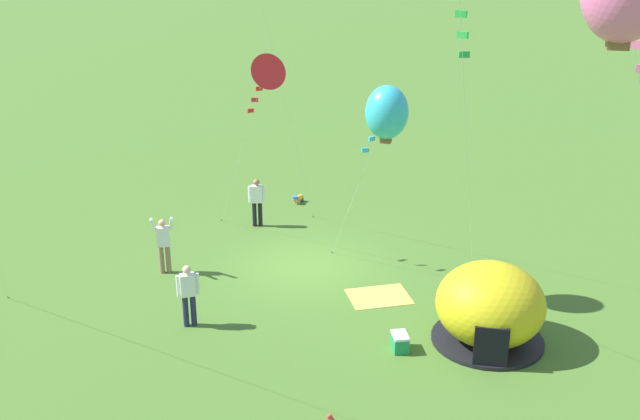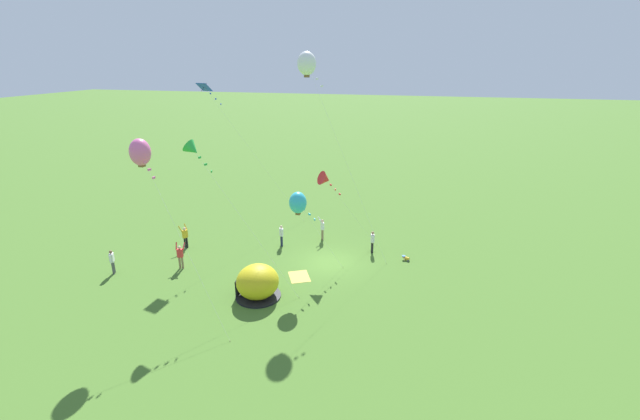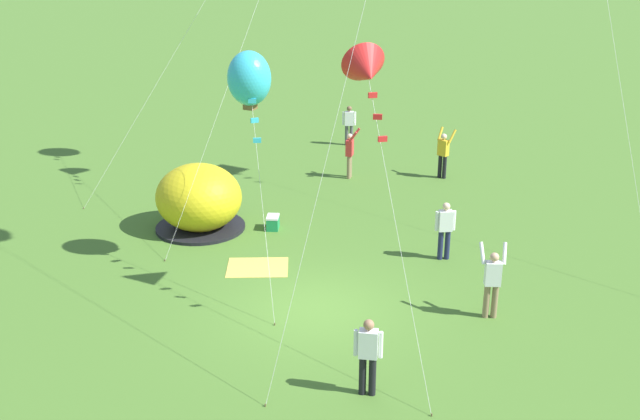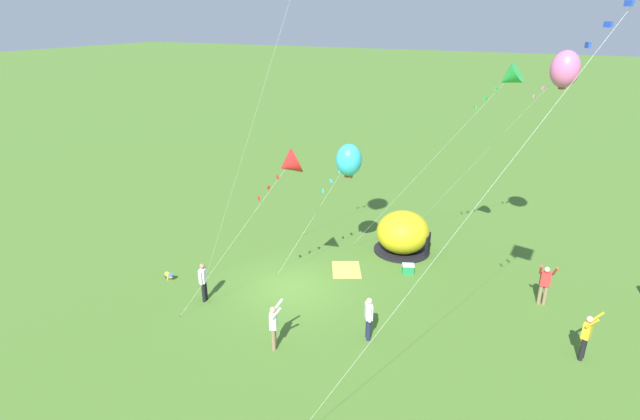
{
  "view_description": "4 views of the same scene",
  "coord_description": "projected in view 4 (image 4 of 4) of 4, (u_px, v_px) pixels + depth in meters",
  "views": [
    {
      "loc": [
        -5.55,
        20.21,
        9.79
      ],
      "look_at": [
        -1.15,
        2.74,
        2.96
      ],
      "focal_mm": 42.0,
      "sensor_mm": 36.0,
      "label": 1
    },
    {
      "loc": [
        -27.18,
        -6.21,
        13.97
      ],
      "look_at": [
        3.45,
        1.55,
        2.72
      ],
      "focal_mm": 24.0,
      "sensor_mm": 36.0,
      "label": 2
    },
    {
      "loc": [
        7.2,
        -14.89,
        9.01
      ],
      "look_at": [
        -0.37,
        0.97,
        2.26
      ],
      "focal_mm": 42.0,
      "sensor_mm": 36.0,
      "label": 3
    },
    {
      "loc": [
        16.57,
        9.48,
        11.22
      ],
      "look_at": [
        0.61,
        1.65,
        4.18
      ],
      "focal_mm": 28.0,
      "sensor_mm": 36.0,
      "label": 4
    }
  ],
  "objects": [
    {
      "name": "person_far_back",
      "position": [
        274.0,
        325.0,
        17.55
      ],
      "size": [
        0.72,
        0.62,
        1.89
      ],
      "color": "#8C7251",
      "rests_on": "ground"
    },
    {
      "name": "ground_plane",
      "position": [
        292.0,
        288.0,
        21.85
      ],
      "size": [
        300.0,
        300.0,
        0.0
      ],
      "primitive_type": "plane",
      "color": "#477028"
    },
    {
      "name": "kite_red",
      "position": [
        289.0,
        164.0,
        18.61
      ],
      "size": [
        3.66,
        4.21,
        6.56
      ],
      "color": "silver",
      "rests_on": "ground"
    },
    {
      "name": "person_flying_kite",
      "position": [
        545.0,
        283.0,
        20.26
      ],
      "size": [
        0.54,
        0.68,
        1.89
      ],
      "color": "#8C7251",
      "rests_on": "ground"
    },
    {
      "name": "cooler_box",
      "position": [
        408.0,
        269.0,
        23.02
      ],
      "size": [
        0.54,
        0.63,
        0.44
      ],
      "color": "#1E8C4C",
      "rests_on": "ground"
    },
    {
      "name": "kite_cyan",
      "position": [
        349.0,
        160.0,
        21.47
      ],
      "size": [
        2.62,
        3.18,
        6.03
      ],
      "color": "silver",
      "rests_on": "ground"
    },
    {
      "name": "person_center_field",
      "position": [
        203.0,
        280.0,
        20.56
      ],
      "size": [
        0.57,
        0.34,
        1.72
      ],
      "color": "black",
      "rests_on": "ground"
    },
    {
      "name": "person_watching_sky",
      "position": [
        369.0,
        316.0,
        18.1
      ],
      "size": [
        0.52,
        0.4,
        1.72
      ],
      "color": "#1E2347",
      "rests_on": "ground"
    },
    {
      "name": "kite_pink",
      "position": [
        565.0,
        69.0,
        20.56
      ],
      "size": [
        3.81,
        6.85,
        9.82
      ],
      "color": "silver",
      "rests_on": "ground"
    },
    {
      "name": "picnic_blanket",
      "position": [
        346.0,
        270.0,
        23.37
      ],
      "size": [
        2.1,
        1.93,
        0.01
      ],
      "primitive_type": "cube",
      "rotation": [
        0.0,
        0.0,
        0.47
      ],
      "color": "gold",
      "rests_on": "ground"
    },
    {
      "name": "toddler_crawling",
      "position": [
        169.0,
        276.0,
        22.51
      ],
      "size": [
        0.38,
        0.55,
        0.32
      ],
      "color": "gold",
      "rests_on": "ground"
    },
    {
      "name": "popup_tent",
      "position": [
        403.0,
        233.0,
        24.86
      ],
      "size": [
        2.81,
        2.81,
        2.1
      ],
      "color": "gold",
      "rests_on": "ground"
    },
    {
      "name": "person_arms_raised",
      "position": [
        587.0,
        335.0,
        17.01
      ],
      "size": [
        0.7,
        0.59,
        1.89
      ],
      "color": "black",
      "rests_on": "ground"
    },
    {
      "name": "kite_green",
      "position": [
        509.0,
        78.0,
        19.48
      ],
      "size": [
        1.01,
        7.22,
        9.44
      ],
      "color": "silver",
      "rests_on": "ground"
    }
  ]
}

